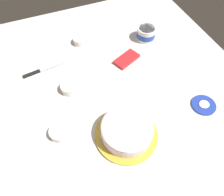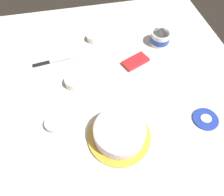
{
  "view_description": "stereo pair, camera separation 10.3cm",
  "coord_description": "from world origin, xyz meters",
  "px_view_note": "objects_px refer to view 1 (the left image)",
  "views": [
    {
      "loc": [
        -0.23,
        -0.65,
        0.88
      ],
      "look_at": [
        -0.0,
        -0.1,
        0.04
      ],
      "focal_mm": 33.5,
      "sensor_mm": 36.0,
      "label": 1
    },
    {
      "loc": [
        -0.13,
        -0.68,
        0.88
      ],
      "look_at": [
        -0.0,
        -0.1,
        0.04
      ],
      "focal_mm": 33.5,
      "sensor_mm": 36.0,
      "label": 2
    }
  ],
  "objects_px": {
    "frosting_tub": "(146,33)",
    "spreading_knife": "(40,71)",
    "candy_box_lower": "(127,59)",
    "frosted_cake": "(127,131)",
    "frosting_tub_lid": "(204,105)",
    "sprinkle_bowl_pink": "(80,40)",
    "sprinkle_bowl_yellow": "(59,132)",
    "sprinkle_bowl_orange": "(70,87)"
  },
  "relations": [
    {
      "from": "frosting_tub",
      "to": "spreading_knife",
      "type": "height_order",
      "value": "frosting_tub"
    },
    {
      "from": "spreading_knife",
      "to": "candy_box_lower",
      "type": "bearing_deg",
      "value": -12.01
    },
    {
      "from": "frosted_cake",
      "to": "frosting_tub_lid",
      "type": "xyz_separation_m",
      "value": [
        0.42,
        -0.0,
        -0.04
      ]
    },
    {
      "from": "frosting_tub_lid",
      "to": "sprinkle_bowl_pink",
      "type": "distance_m",
      "value": 0.81
    },
    {
      "from": "frosting_tub_lid",
      "to": "sprinkle_bowl_yellow",
      "type": "height_order",
      "value": "sprinkle_bowl_yellow"
    },
    {
      "from": "sprinkle_bowl_pink",
      "to": "candy_box_lower",
      "type": "bearing_deg",
      "value": -50.07
    },
    {
      "from": "frosting_tub",
      "to": "frosting_tub_lid",
      "type": "relative_size",
      "value": 0.97
    },
    {
      "from": "frosting_tub",
      "to": "sprinkle_bowl_orange",
      "type": "bearing_deg",
      "value": -158.64
    },
    {
      "from": "sprinkle_bowl_pink",
      "to": "sprinkle_bowl_yellow",
      "type": "xyz_separation_m",
      "value": [
        -0.27,
        -0.56,
        -0.0
      ]
    },
    {
      "from": "frosting_tub",
      "to": "spreading_knife",
      "type": "xyz_separation_m",
      "value": [
        -0.68,
        -0.03,
        -0.04
      ]
    },
    {
      "from": "sprinkle_bowl_orange",
      "to": "frosting_tub",
      "type": "bearing_deg",
      "value": 21.36
    },
    {
      "from": "frosted_cake",
      "to": "frosting_tub",
      "type": "bearing_deg",
      "value": 55.38
    },
    {
      "from": "frosted_cake",
      "to": "frosting_tub_lid",
      "type": "bearing_deg",
      "value": -0.05
    },
    {
      "from": "frosting_tub",
      "to": "sprinkle_bowl_yellow",
      "type": "height_order",
      "value": "frosting_tub"
    },
    {
      "from": "frosted_cake",
      "to": "sprinkle_bowl_pink",
      "type": "height_order",
      "value": "frosted_cake"
    },
    {
      "from": "frosting_tub_lid",
      "to": "sprinkle_bowl_pink",
      "type": "xyz_separation_m",
      "value": [
        -0.43,
        0.68,
        0.01
      ]
    },
    {
      "from": "spreading_knife",
      "to": "sprinkle_bowl_yellow",
      "type": "height_order",
      "value": "sprinkle_bowl_yellow"
    },
    {
      "from": "frosting_tub",
      "to": "spreading_knife",
      "type": "bearing_deg",
      "value": -177.7
    },
    {
      "from": "sprinkle_bowl_pink",
      "to": "sprinkle_bowl_yellow",
      "type": "bearing_deg",
      "value": -115.77
    },
    {
      "from": "frosting_tub_lid",
      "to": "sprinkle_bowl_yellow",
      "type": "xyz_separation_m",
      "value": [
        -0.7,
        0.12,
        0.01
      ]
    },
    {
      "from": "sprinkle_bowl_orange",
      "to": "candy_box_lower",
      "type": "distance_m",
      "value": 0.37
    },
    {
      "from": "frosted_cake",
      "to": "sprinkle_bowl_pink",
      "type": "relative_size",
      "value": 3.46
    },
    {
      "from": "frosting_tub",
      "to": "sprinkle_bowl_pink",
      "type": "distance_m",
      "value": 0.41
    },
    {
      "from": "sprinkle_bowl_yellow",
      "to": "sprinkle_bowl_orange",
      "type": "bearing_deg",
      "value": 63.54
    },
    {
      "from": "frosting_tub",
      "to": "candy_box_lower",
      "type": "height_order",
      "value": "frosting_tub"
    },
    {
      "from": "frosting_tub",
      "to": "candy_box_lower",
      "type": "distance_m",
      "value": 0.23
    },
    {
      "from": "frosted_cake",
      "to": "spreading_knife",
      "type": "height_order",
      "value": "frosted_cake"
    },
    {
      "from": "sprinkle_bowl_yellow",
      "to": "frosting_tub",
      "type": "bearing_deg",
      "value": 33.71
    },
    {
      "from": "frosting_tub",
      "to": "spreading_knife",
      "type": "distance_m",
      "value": 0.68
    },
    {
      "from": "spreading_knife",
      "to": "sprinkle_bowl_yellow",
      "type": "bearing_deg",
      "value": -88.7
    },
    {
      "from": "frosting_tub",
      "to": "spreading_knife",
      "type": "relative_size",
      "value": 0.49
    },
    {
      "from": "sprinkle_bowl_pink",
      "to": "sprinkle_bowl_orange",
      "type": "xyz_separation_m",
      "value": [
        -0.16,
        -0.33,
        0.0
      ]
    },
    {
      "from": "frosting_tub",
      "to": "frosting_tub_lid",
      "type": "height_order",
      "value": "frosting_tub"
    },
    {
      "from": "frosted_cake",
      "to": "spreading_knife",
      "type": "bearing_deg",
      "value": 118.22
    },
    {
      "from": "frosted_cake",
      "to": "candy_box_lower",
      "type": "distance_m",
      "value": 0.48
    },
    {
      "from": "frosted_cake",
      "to": "frosting_tub",
      "type": "xyz_separation_m",
      "value": [
        0.39,
        0.56,
        -0.0
      ]
    },
    {
      "from": "frosting_tub_lid",
      "to": "sprinkle_bowl_yellow",
      "type": "bearing_deg",
      "value": 170.4
    },
    {
      "from": "frosted_cake",
      "to": "candy_box_lower",
      "type": "bearing_deg",
      "value": 65.42
    },
    {
      "from": "frosted_cake",
      "to": "frosting_tub",
      "type": "distance_m",
      "value": 0.69
    },
    {
      "from": "frosting_tub",
      "to": "sprinkle_bowl_pink",
      "type": "bearing_deg",
      "value": 163.79
    },
    {
      "from": "spreading_knife",
      "to": "sprinkle_bowl_pink",
      "type": "relative_size",
      "value": 2.87
    },
    {
      "from": "frosting_tub",
      "to": "sprinkle_bowl_yellow",
      "type": "xyz_separation_m",
      "value": [
        -0.67,
        -0.45,
        -0.02
      ]
    }
  ]
}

